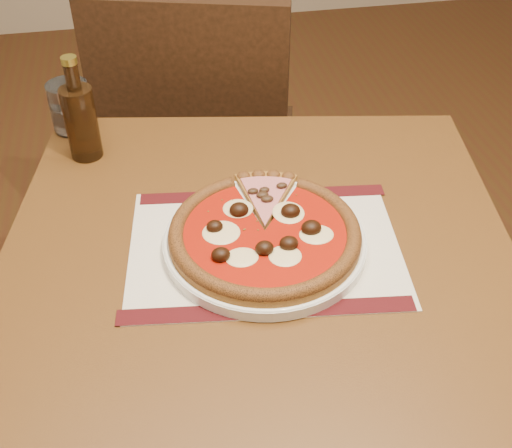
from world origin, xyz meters
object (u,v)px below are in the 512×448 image
(chair_far, at_px, (200,141))
(pizza, at_px, (265,233))
(water_glass, at_px, (70,107))
(table, at_px, (258,292))
(plate, at_px, (265,242))
(bottle, at_px, (81,119))

(chair_far, xyz_separation_m, pizza, (0.03, -0.66, 0.24))
(pizza, relative_size, water_glass, 3.07)
(table, distance_m, water_glass, 0.53)
(table, bearing_deg, plate, -21.56)
(table, relative_size, water_glass, 9.67)
(chair_far, distance_m, water_glass, 0.44)
(chair_far, height_order, plate, chair_far)
(water_glass, distance_m, bottle, 0.11)
(plate, distance_m, bottle, 0.42)
(table, relative_size, bottle, 4.74)
(water_glass, bearing_deg, pizza, -54.83)
(chair_far, distance_m, plate, 0.70)
(pizza, bearing_deg, table, 155.96)
(table, bearing_deg, water_glass, 124.61)
(plate, xyz_separation_m, water_glass, (-0.30, 0.42, 0.04))
(plate, bearing_deg, water_glass, 125.21)
(pizza, height_order, bottle, bottle)
(chair_far, relative_size, pizza, 3.20)
(table, xyz_separation_m, water_glass, (-0.29, 0.42, 0.15))
(chair_far, height_order, water_glass, chair_far)
(water_glass, bearing_deg, plate, -54.79)
(table, xyz_separation_m, bottle, (-0.26, 0.32, 0.18))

